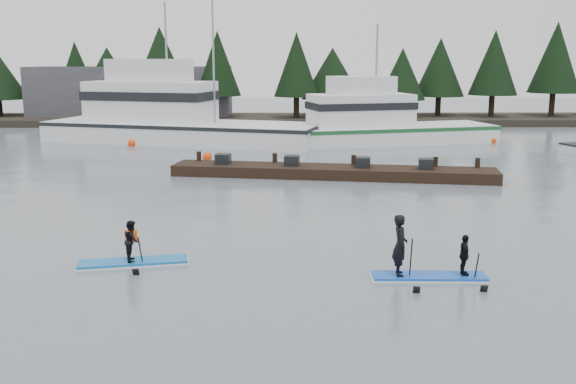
{
  "coord_description": "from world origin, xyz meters",
  "views": [
    {
      "loc": [
        -0.25,
        -16.13,
        5.71
      ],
      "look_at": [
        0.0,
        6.0,
        1.1
      ],
      "focal_mm": 40.0,
      "sensor_mm": 36.0,
      "label": 1
    }
  ],
  "objects_px": {
    "fishing_boat_large": "(174,130)",
    "floating_dock": "(332,172)",
    "paddleboard_solo": "(133,250)",
    "paddleboard_duo": "(424,256)",
    "fishing_boat_medium": "(379,134)"
  },
  "relations": [
    {
      "from": "paddleboard_solo",
      "to": "floating_dock",
      "type": "bearing_deg",
      "value": 52.87
    },
    {
      "from": "fishing_boat_large",
      "to": "paddleboard_duo",
      "type": "xyz_separation_m",
      "value": [
        11.21,
        -28.61,
        -0.21
      ]
    },
    {
      "from": "fishing_boat_large",
      "to": "floating_dock",
      "type": "xyz_separation_m",
      "value": [
        9.97,
        -13.74,
        -0.56
      ]
    },
    {
      "from": "floating_dock",
      "to": "paddleboard_solo",
      "type": "xyz_separation_m",
      "value": [
        -6.71,
        -13.56,
        0.15
      ]
    },
    {
      "from": "fishing_boat_large",
      "to": "fishing_boat_medium",
      "type": "xyz_separation_m",
      "value": [
        14.22,
        -0.74,
        -0.18
      ]
    },
    {
      "from": "paddleboard_duo",
      "to": "fishing_boat_medium",
      "type": "bearing_deg",
      "value": 85.11
    },
    {
      "from": "fishing_boat_large",
      "to": "fishing_boat_medium",
      "type": "height_order",
      "value": "fishing_boat_large"
    },
    {
      "from": "fishing_boat_large",
      "to": "paddleboard_duo",
      "type": "height_order",
      "value": "fishing_boat_large"
    },
    {
      "from": "fishing_boat_medium",
      "to": "paddleboard_duo",
      "type": "xyz_separation_m",
      "value": [
        -3.01,
        -27.87,
        -0.03
      ]
    },
    {
      "from": "fishing_boat_medium",
      "to": "floating_dock",
      "type": "distance_m",
      "value": 13.69
    },
    {
      "from": "floating_dock",
      "to": "fishing_boat_medium",
      "type": "bearing_deg",
      "value": 81.48
    },
    {
      "from": "floating_dock",
      "to": "paddleboard_solo",
      "type": "bearing_deg",
      "value": -106.78
    },
    {
      "from": "fishing_boat_large",
      "to": "fishing_boat_medium",
      "type": "bearing_deg",
      "value": 13.74
    },
    {
      "from": "fishing_boat_large",
      "to": "paddleboard_duo",
      "type": "relative_size",
      "value": 6.6
    },
    {
      "from": "fishing_boat_large",
      "to": "floating_dock",
      "type": "relative_size",
      "value": 1.26
    }
  ]
}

